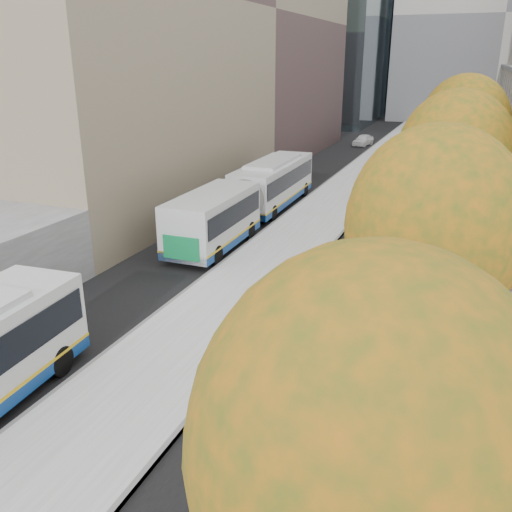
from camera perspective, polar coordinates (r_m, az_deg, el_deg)
The scene contains 10 objects.
bus_platform at distance 36.85m, azimuth 8.46°, elevation 5.82°, with size 4.25×150.00×0.15m, color #ABABAB.
sidewalk at distance 35.96m, azimuth 20.96°, elevation 4.29°, with size 4.75×150.00×0.08m, color gray.
building_midrise at distance 48.93m, azimuth -12.48°, elevation 23.71°, with size 24.00×46.00×25.00m, color gray.
building_far_block at distance 96.04m, azimuth 24.66°, elevation 21.93°, with size 30.00×18.00×30.00m, color #A9A49B.
tree_b at distance 6.25m, azimuth 11.95°, elevation -19.32°, with size 4.00×4.00×6.97m.
tree_c at distance 13.37m, azimuth 18.26°, elevation 2.88°, with size 4.20×4.20×7.28m.
tree_d at distance 22.12m, azimuth 20.18°, elevation 9.71°, with size 4.40×4.40×7.60m.
tree_e at distance 31.02m, azimuth 21.02°, elevation 12.65°, with size 4.60×4.60×7.92m.
bus_far at distance 31.48m, azimuth -0.48°, elevation 6.36°, with size 2.69×16.98×2.83m.
distant_car at distance 62.15m, azimuth 11.21°, elevation 11.90°, with size 1.45×3.60×1.22m, color silver.
Camera 1 is at (4.21, 0.16, 8.95)m, focal length 38.00 mm.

